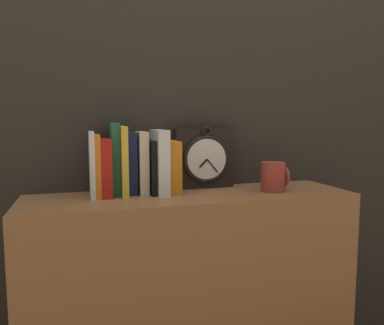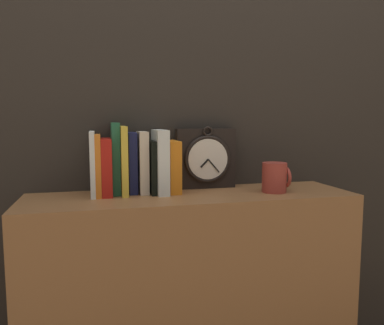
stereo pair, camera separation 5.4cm
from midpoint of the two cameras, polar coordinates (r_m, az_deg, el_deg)
name	(u,v)px [view 1 (the left image)]	position (r m, az deg, el deg)	size (l,w,h in m)	color
wall_back	(178,51)	(1.40, -3.27, 16.68)	(6.00, 0.05, 2.60)	#2D2823
bookshelf	(192,311)	(1.37, -1.21, -21.74)	(1.08, 0.30, 0.81)	#936038
clock	(204,158)	(1.34, 0.70, 0.65)	(0.21, 0.06, 0.22)	black
book_slot0_white	(92,164)	(1.24, -16.23, -0.22)	(0.02, 0.15, 0.21)	white
book_slot1_orange	(97,165)	(1.24, -15.46, -0.43)	(0.02, 0.14, 0.20)	orange
book_slot2_red	(106,167)	(1.24, -14.26, -0.70)	(0.03, 0.14, 0.18)	red
book_slot3_green	(115,159)	(1.25, -12.91, 0.58)	(0.03, 0.12, 0.23)	#236545
book_slot4_yellow	(123,161)	(1.24, -11.72, 0.29)	(0.02, 0.14, 0.22)	yellow
book_slot5_navy	(131,163)	(1.26, -10.46, -0.06)	(0.03, 0.11, 0.20)	#181D4A
book_slot6_cream	(142,162)	(1.26, -8.87, 0.01)	(0.03, 0.12, 0.20)	beige
book_slot7_black	(151,167)	(1.26, -7.51, -0.66)	(0.02, 0.14, 0.18)	black
book_slot8_white	(160,162)	(1.25, -6.19, 0.14)	(0.04, 0.16, 0.21)	white
book_slot9_orange	(171,166)	(1.27, -4.36, -0.59)	(0.04, 0.14, 0.17)	orange
mug	(274,177)	(1.30, 11.21, -2.16)	(0.09, 0.08, 0.10)	#9E382D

